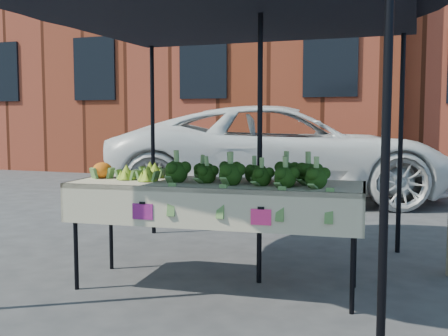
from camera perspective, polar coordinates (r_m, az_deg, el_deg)
ground at (r=4.52m, az=1.57°, el=-13.13°), size 90.00×90.00×0.00m
table at (r=4.53m, az=-0.86°, el=-7.16°), size 2.46×1.00×0.90m
canopy at (r=4.79m, az=0.02°, el=4.60°), size 3.16×3.16×2.74m
broccoli_heap at (r=4.38m, az=2.62°, el=-0.12°), size 1.34×0.54×0.23m
romanesco_cluster at (r=4.75m, az=-8.25°, el=-0.07°), size 0.41×0.55×0.18m
cauliflower_pair at (r=4.87m, az=-12.72°, el=-0.12°), size 0.18×0.18×0.16m
vehicle at (r=9.62m, az=6.31°, el=14.43°), size 2.41×3.11×5.94m
building_left at (r=17.55m, az=-1.88°, el=15.31°), size 12.00×8.00×9.00m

